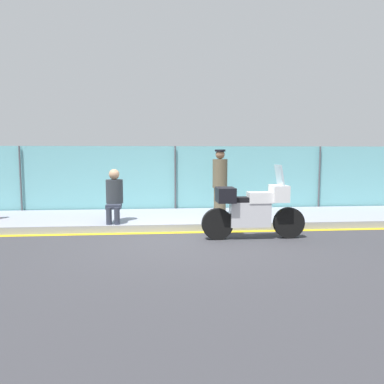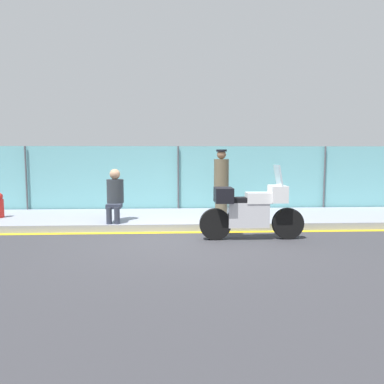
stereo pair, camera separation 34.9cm
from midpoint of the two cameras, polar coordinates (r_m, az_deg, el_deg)
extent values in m
plane|color=#38383D|center=(7.63, -2.70, -7.44)|extent=(120.00, 120.00, 0.00)
cube|color=#8E93A3|center=(9.70, -3.24, -4.07)|extent=(32.05, 2.50, 0.17)
cube|color=gold|center=(8.40, -2.93, -6.19)|extent=(32.05, 0.18, 0.01)
cube|color=#6BB2B7|center=(10.92, -3.50, 1.81)|extent=(30.44, 0.08, 1.97)
cylinder|color=#4C4C51|center=(11.53, -25.44, 1.47)|extent=(0.05, 0.05, 1.97)
cylinder|color=#4C4C51|center=(10.82, -3.49, 1.77)|extent=(0.05, 0.05, 1.97)
cylinder|color=#4C4C51|center=(11.76, 18.02, 1.82)|extent=(0.05, 0.05, 1.97)
cylinder|color=black|center=(8.03, 13.33, -4.59)|extent=(0.64, 0.14, 0.64)
cylinder|color=black|center=(7.69, 2.59, -4.89)|extent=(0.64, 0.14, 0.64)
cube|color=silver|center=(7.77, 7.56, -3.38)|extent=(0.83, 0.28, 0.51)
cube|color=white|center=(7.77, 9.11, -0.82)|extent=(0.52, 0.31, 0.22)
cube|color=black|center=(7.71, 6.93, -1.15)|extent=(0.60, 0.28, 0.10)
cube|color=white|center=(7.87, 11.88, -0.21)|extent=(0.32, 0.48, 0.34)
cube|color=silver|center=(7.84, 11.94, 2.55)|extent=(0.11, 0.42, 0.42)
cube|color=black|center=(7.62, 3.84, -0.44)|extent=(0.36, 0.50, 0.30)
cylinder|color=brown|center=(9.57, 3.21, -1.51)|extent=(0.31, 0.31, 0.73)
cylinder|color=brown|center=(9.50, 3.24, 2.84)|extent=(0.38, 0.38, 0.73)
sphere|color=brown|center=(9.49, 3.25, 5.73)|extent=(0.23, 0.23, 0.23)
cylinder|color=black|center=(9.49, 3.26, 6.33)|extent=(0.27, 0.27, 0.05)
cylinder|color=#2D3342|center=(8.64, -13.68, -3.59)|extent=(0.13, 0.13, 0.39)
cylinder|color=#2D3342|center=(8.62, -12.51, -3.59)|extent=(0.13, 0.13, 0.39)
cube|color=#2D3342|center=(8.79, -12.95, -2.14)|extent=(0.34, 0.39, 0.10)
cylinder|color=#2D3338|center=(8.94, -12.83, 0.10)|extent=(0.39, 0.39, 0.55)
sphere|color=tan|center=(8.91, -12.89, 2.64)|extent=(0.24, 0.24, 0.24)
camera|label=1|loc=(0.17, -91.15, -0.12)|focal=35.00mm
camera|label=2|loc=(0.17, 88.85, 0.12)|focal=35.00mm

